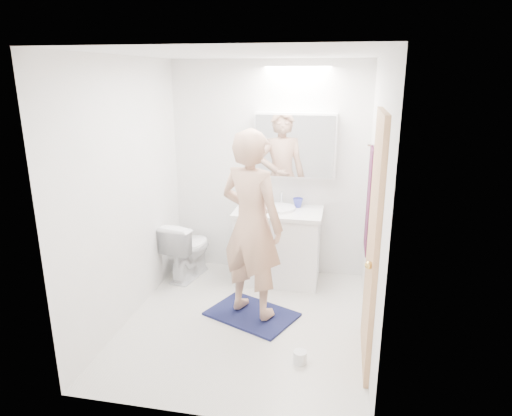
% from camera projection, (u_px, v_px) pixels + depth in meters
% --- Properties ---
extents(floor, '(2.50, 2.50, 0.00)m').
position_uv_depth(floor, '(246.00, 322.00, 4.26)').
color(floor, silver).
rests_on(floor, ground).
extents(ceiling, '(2.50, 2.50, 0.00)m').
position_uv_depth(ceiling, '(244.00, 53.00, 3.58)').
color(ceiling, white).
rests_on(ceiling, floor).
extents(wall_back, '(2.50, 0.00, 2.50)m').
position_uv_depth(wall_back, '(269.00, 170.00, 5.09)').
color(wall_back, white).
rests_on(wall_back, floor).
extents(wall_front, '(2.50, 0.00, 2.50)m').
position_uv_depth(wall_front, '(200.00, 253.00, 2.74)').
color(wall_front, white).
rests_on(wall_front, floor).
extents(wall_left, '(0.00, 2.50, 2.50)m').
position_uv_depth(wall_left, '(127.00, 193.00, 4.12)').
color(wall_left, white).
rests_on(wall_left, floor).
extents(wall_right, '(0.00, 2.50, 2.50)m').
position_uv_depth(wall_right, '(375.00, 206.00, 3.72)').
color(wall_right, white).
rests_on(wall_right, floor).
extents(vanity_cabinet, '(0.90, 0.55, 0.78)m').
position_uv_depth(vanity_cabinet, '(278.00, 247.00, 5.03)').
color(vanity_cabinet, white).
rests_on(vanity_cabinet, floor).
extents(countertop, '(0.95, 0.58, 0.04)m').
position_uv_depth(countertop, '(279.00, 212.00, 4.91)').
color(countertop, white).
rests_on(countertop, vanity_cabinet).
extents(sink_basin, '(0.36, 0.36, 0.03)m').
position_uv_depth(sink_basin, '(279.00, 208.00, 4.93)').
color(sink_basin, white).
rests_on(sink_basin, countertop).
extents(faucet, '(0.02, 0.02, 0.16)m').
position_uv_depth(faucet, '(281.00, 198.00, 5.09)').
color(faucet, silver).
rests_on(faucet, countertop).
extents(medicine_cabinet, '(0.88, 0.14, 0.70)m').
position_uv_depth(medicine_cabinet, '(295.00, 145.00, 4.88)').
color(medicine_cabinet, white).
rests_on(medicine_cabinet, wall_back).
extents(mirror_panel, '(0.84, 0.01, 0.66)m').
position_uv_depth(mirror_panel, '(294.00, 146.00, 4.81)').
color(mirror_panel, silver).
rests_on(mirror_panel, medicine_cabinet).
extents(toilet, '(0.50, 0.72, 0.68)m').
position_uv_depth(toilet, '(188.00, 249.00, 5.12)').
color(toilet, white).
rests_on(toilet, floor).
extents(bath_rug, '(0.95, 0.83, 0.02)m').
position_uv_depth(bath_rug, '(252.00, 314.00, 4.37)').
color(bath_rug, '#151E44').
rests_on(bath_rug, floor).
extents(person, '(0.76, 0.64, 1.76)m').
position_uv_depth(person, '(252.00, 225.00, 4.11)').
color(person, tan).
rests_on(person, bath_rug).
extents(door, '(0.04, 0.80, 2.00)m').
position_uv_depth(door, '(373.00, 244.00, 3.45)').
color(door, tan).
rests_on(door, wall_right).
extents(door_knob, '(0.06, 0.06, 0.06)m').
position_uv_depth(door_knob, '(369.00, 265.00, 3.19)').
color(door_knob, gold).
rests_on(door_knob, door).
extents(towel, '(0.02, 0.42, 1.00)m').
position_uv_depth(towel, '(369.00, 200.00, 4.27)').
color(towel, '#101C34').
rests_on(towel, wall_right).
extents(towel_hook, '(0.07, 0.02, 0.02)m').
position_uv_depth(towel_hook, '(371.00, 145.00, 4.12)').
color(towel_hook, silver).
rests_on(towel_hook, wall_right).
extents(soap_bottle_a, '(0.09, 0.09, 0.23)m').
position_uv_depth(soap_bottle_a, '(257.00, 195.00, 5.06)').
color(soap_bottle_a, '#F1E79C').
rests_on(soap_bottle_a, countertop).
extents(soap_bottle_b, '(0.10, 0.10, 0.16)m').
position_uv_depth(soap_bottle_b, '(261.00, 198.00, 5.10)').
color(soap_bottle_b, '#5384B2').
rests_on(soap_bottle_b, countertop).
extents(toothbrush_cup, '(0.13, 0.13, 0.10)m').
position_uv_depth(toothbrush_cup, '(298.00, 203.00, 5.01)').
color(toothbrush_cup, '#3A41B0').
rests_on(toothbrush_cup, countertop).
extents(toilet_paper_roll, '(0.11, 0.11, 0.10)m').
position_uv_depth(toilet_paper_roll, '(300.00, 357.00, 3.65)').
color(toilet_paper_roll, white).
rests_on(toilet_paper_roll, floor).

